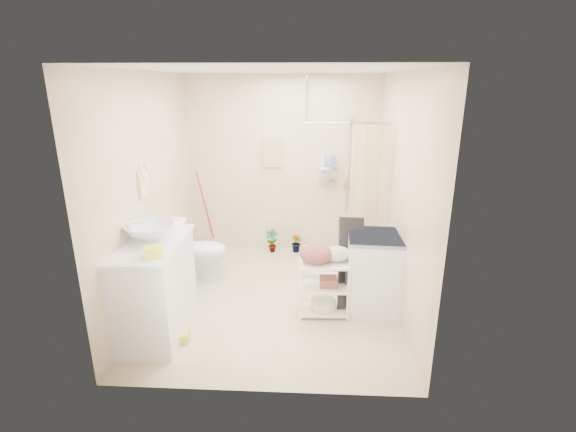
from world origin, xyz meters
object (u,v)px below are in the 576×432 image
object	(u,v)px
toilet	(198,250)
washing_machine	(374,272)
vanity	(154,288)
laundry_rack	(324,283)

from	to	relation	value
toilet	washing_machine	size ratio (longest dim) A/B	0.89
vanity	washing_machine	xyz separation A→B (m)	(2.30, 0.60, -0.05)
vanity	toilet	size ratio (longest dim) A/B	1.43
vanity	toilet	world-z (taller)	vanity
vanity	toilet	bearing A→B (deg)	82.58
toilet	laundry_rack	xyz separation A→B (m)	(1.62, -0.82, -0.01)
vanity	laundry_rack	xyz separation A→B (m)	(1.74, 0.42, -0.12)
vanity	washing_machine	world-z (taller)	vanity
washing_machine	laundry_rack	world-z (taller)	washing_machine
toilet	laundry_rack	bearing A→B (deg)	-112.04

